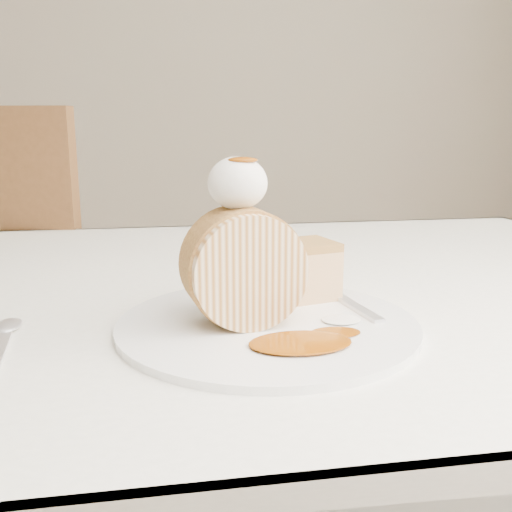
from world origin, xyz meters
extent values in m
cube|color=beige|center=(0.00, 3.00, 1.40)|extent=(5.00, 0.10, 2.80)
cube|color=white|center=(0.00, 0.20, 0.73)|extent=(1.40, 0.90, 0.04)
cube|color=white|center=(0.00, 0.65, 0.61)|extent=(1.40, 0.01, 0.28)
cylinder|color=brown|center=(0.62, 0.57, 0.35)|extent=(0.06, 0.06, 0.71)
cube|color=brown|center=(-0.43, 0.91, 0.48)|extent=(0.55, 0.55, 0.04)
cylinder|color=brown|center=(-0.20, 1.07, 0.23)|extent=(0.04, 0.04, 0.46)
cylinder|color=brown|center=(-0.27, 0.68, 0.23)|extent=(0.04, 0.04, 0.46)
cylinder|color=white|center=(0.03, 0.01, 0.75)|extent=(0.37, 0.37, 0.01)
cylinder|color=beige|center=(0.00, 0.01, 0.81)|extent=(0.12, 0.08, 0.11)
cube|color=#B68944|center=(0.08, 0.08, 0.79)|extent=(0.08, 0.08, 0.06)
ellipsoid|color=white|center=(0.00, 0.02, 0.90)|extent=(0.06, 0.06, 0.05)
ellipsoid|color=#833C05|center=(0.00, 0.01, 0.93)|extent=(0.03, 0.02, 0.01)
cube|color=silver|center=(0.13, 0.05, 0.76)|extent=(0.05, 0.18, 0.00)
camera|label=1|loc=(-0.07, -0.53, 0.95)|focal=40.00mm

